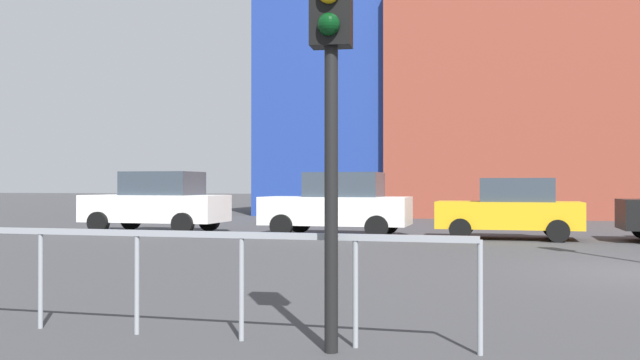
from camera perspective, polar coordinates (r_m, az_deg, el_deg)
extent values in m
cube|color=brown|center=(36.98, 23.82, 5.31)|extent=(21.84, 11.65, 10.30)
cube|color=navy|center=(37.48, 1.80, 5.47)|extent=(6.49, 10.48, 10.66)
cube|color=white|center=(22.22, -13.45, -2.29)|extent=(4.37, 1.87, 0.83)
cube|color=#333D47|center=(22.08, -12.85, -0.28)|extent=(2.19, 1.67, 0.73)
cylinder|color=black|center=(22.12, -17.84, -3.37)|extent=(0.67, 0.23, 0.67)
cylinder|color=black|center=(23.75, -15.35, -3.17)|extent=(0.67, 0.23, 0.67)
cylinder|color=black|center=(20.74, -11.27, -3.58)|extent=(0.67, 0.23, 0.67)
cylinder|color=black|center=(22.48, -9.13, -3.34)|extent=(0.67, 0.23, 0.67)
cube|color=white|center=(20.14, 1.32, -2.55)|extent=(4.26, 1.82, 0.81)
cube|color=#333D47|center=(20.07, 2.03, -0.39)|extent=(2.13, 1.62, 0.71)
cylinder|color=black|center=(19.63, -3.21, -3.79)|extent=(0.65, 0.22, 0.65)
cylinder|color=black|center=(21.41, -1.67, -3.51)|extent=(0.65, 0.22, 0.65)
cylinder|color=black|center=(18.97, 4.70, -3.91)|extent=(0.65, 0.22, 0.65)
cylinder|color=black|center=(20.80, 5.60, -3.60)|extent=(0.65, 0.22, 0.65)
cube|color=gold|center=(19.59, 15.26, -2.80)|extent=(3.85, 1.65, 0.73)
cube|color=#333D47|center=(19.58, 15.92, -0.79)|extent=(1.92, 1.46, 0.64)
cylinder|color=black|center=(18.80, 11.51, -4.03)|extent=(0.59, 0.20, 0.59)
cylinder|color=black|center=(20.48, 11.77, -3.73)|extent=(0.59, 0.20, 0.59)
cylinder|color=black|center=(18.82, 19.06, -4.01)|extent=(0.59, 0.20, 0.59)
cylinder|color=black|center=(20.50, 18.70, -3.71)|extent=(0.59, 0.20, 0.59)
cylinder|color=black|center=(6.08, 0.94, -1.62)|extent=(0.12, 0.12, 2.69)
sphere|color=black|center=(6.10, 0.72, 12.73)|extent=(0.20, 0.20, 0.20)
cube|color=gray|center=(7.07, -14.88, -4.25)|extent=(6.62, 0.06, 0.06)
cylinder|color=gray|center=(7.73, -22.08, -7.64)|extent=(0.05, 0.05, 1.00)
cylinder|color=gray|center=(7.13, -14.88, -8.27)|extent=(0.05, 0.05, 1.00)
cylinder|color=gray|center=(6.66, -6.50, -8.84)|extent=(0.05, 0.05, 1.00)
cylinder|color=gray|center=(6.35, 2.94, -9.26)|extent=(0.05, 0.05, 1.00)
cylinder|color=gray|center=(6.22, 13.08, -9.43)|extent=(0.05, 0.05, 1.00)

